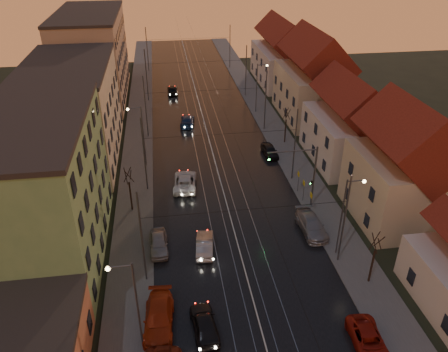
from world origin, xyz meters
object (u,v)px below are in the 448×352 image
parked_left_3 (159,243)px  parked_right_0 (369,341)px  driving_car_3 (187,121)px  driving_car_2 (185,181)px  parked_left_2 (159,318)px  street_lamp_1 (346,210)px  driving_car_1 (205,244)px  street_lamp_0 (132,299)px  street_lamp_3 (259,83)px  parked_right_2 (270,151)px  parked_right_1 (312,225)px  street_lamp_2 (140,131)px  driving_car_4 (173,90)px  driving_car_0 (204,324)px  traffic_light_mast (306,170)px

parked_left_3 → parked_right_0: bearing=-43.5°
driving_car_3 → parked_left_3: (-4.80, -29.34, 0.02)m
driving_car_2 → parked_left_2: bearing=86.3°
street_lamp_1 → parked_left_2: bearing=-160.0°
driving_car_1 → driving_car_2: bearing=-78.2°
street_lamp_0 → street_lamp_3: same height
parked_right_2 → driving_car_2: bearing=-153.6°
parked_left_3 → parked_right_1: 15.09m
street_lamp_1 → street_lamp_2: size_ratio=1.00×
street_lamp_0 → parked_right_0: size_ratio=1.70×
driving_car_4 → parked_right_2: driving_car_4 is taller
street_lamp_1 → driving_car_0: (-13.34, -7.13, -4.13)m
street_lamp_1 → parked_right_1: 5.71m
driving_car_0 → driving_car_4: bearing=-95.1°
street_lamp_1 → driving_car_3: 34.71m
street_lamp_0 → parked_right_0: 17.07m
street_lamp_2 → parked_right_0: size_ratio=1.70×
street_lamp_1 → driving_car_1: (-12.33, 2.22, -4.17)m
street_lamp_0 → driving_car_3: street_lamp_0 is taller
driving_car_1 → driving_car_2: (-1.03, 11.79, 0.05)m
driving_car_2 → parked_left_3: driving_car_2 is taller
street_lamp_3 → driving_car_1: (-12.33, -33.78, -4.17)m
driving_car_4 → parked_left_3: 44.12m
driving_car_1 → driving_car_3: size_ratio=0.90×
driving_car_3 → parked_right_1: (10.28, -28.73, 0.06)m
street_lamp_0 → driving_car_2: street_lamp_0 is taller
street_lamp_0 → street_lamp_3: bearing=67.5°
traffic_light_mast → parked_right_0: 18.73m
driving_car_0 → parked_right_1: 16.01m
driving_car_2 → driving_car_3: driving_car_2 is taller
parked_right_0 → driving_car_3: bearing=107.3°
parked_left_3 → driving_car_4: bearing=84.4°
street_lamp_1 → parked_left_3: 17.37m
driving_car_4 → parked_right_2: (11.69, -26.50, -0.07)m
driving_car_2 → traffic_light_mast: bearing=159.6°
driving_car_0 → traffic_light_mast: bearing=-134.1°
driving_car_0 → parked_right_1: size_ratio=0.84×
traffic_light_mast → driving_car_0: bearing=-129.0°
street_lamp_3 → driving_car_1: size_ratio=1.83×
street_lamp_1 → street_lamp_3: 36.00m
parked_left_3 → street_lamp_2: bearing=94.0°
driving_car_1 → driving_car_3: (0.55, 30.16, -0.01)m
traffic_light_mast → driving_car_1: size_ratio=1.65×
driving_car_2 → driving_car_3: (1.57, 18.37, -0.06)m
street_lamp_2 → driving_car_0: bearing=-79.8°
driving_car_1 → driving_car_0: bearing=90.6°
driving_car_1 → driving_car_4: 44.83m
parked_right_0 → parked_right_1: (0.33, 13.94, 0.11)m
street_lamp_2 → parked_right_1: 23.74m
street_lamp_3 → parked_right_1: 32.65m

